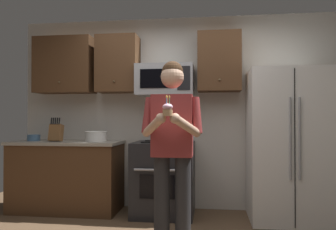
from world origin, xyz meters
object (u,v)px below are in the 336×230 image
at_px(microwave, 165,80).
at_px(person, 172,142).
at_px(cupcake, 168,109).
at_px(bowl_large_white, 96,136).
at_px(bowl_small_colored, 34,138).
at_px(refrigerator, 287,145).
at_px(oven_range, 164,178).
at_px(knife_block, 56,132).

xyz_separation_m(microwave, person, (0.23, -1.18, -0.72)).
bearing_deg(person, cupcake, -90.00).
xyz_separation_m(bowl_large_white, bowl_small_colored, (-0.86, -0.02, -0.03)).
bearing_deg(person, refrigerator, 38.98).
relative_size(oven_range, microwave, 1.26).
bearing_deg(cupcake, knife_block, 140.62).
bearing_deg(knife_block, bowl_small_colored, 171.26).
xyz_separation_m(microwave, cupcake, (0.23, -1.51, -0.43)).
distance_m(oven_range, microwave, 1.26).
height_order(microwave, knife_block, microwave).
height_order(microwave, person, microwave).
relative_size(oven_range, refrigerator, 0.52).
height_order(bowl_small_colored, person, person).
relative_size(microwave, refrigerator, 0.41).
distance_m(microwave, bowl_large_white, 1.17).
height_order(knife_block, bowl_small_colored, knife_block).
bearing_deg(microwave, bowl_large_white, -175.05).
bearing_deg(bowl_large_white, refrigerator, -1.90).
distance_m(refrigerator, bowl_small_colored, 3.27).
distance_m(person, cupcake, 0.44).
xyz_separation_m(person, cupcake, (-0.00, -0.33, 0.30)).
bearing_deg(refrigerator, microwave, 173.97).
xyz_separation_m(oven_range, bowl_large_white, (-0.91, 0.04, 0.53)).
relative_size(knife_block, person, 0.18).
xyz_separation_m(refrigerator, cupcake, (-1.27, -1.36, 0.39)).
relative_size(bowl_large_white, cupcake, 1.65).
distance_m(bowl_large_white, bowl_small_colored, 0.86).
bearing_deg(bowl_large_white, microwave, 4.95).
relative_size(knife_block, bowl_small_colored, 1.83).
bearing_deg(bowl_large_white, oven_range, -2.56).
bearing_deg(knife_block, microwave, 5.94).
bearing_deg(cupcake, bowl_large_white, 128.49).
bearing_deg(knife_block, person, -31.93).
relative_size(bowl_small_colored, cupcake, 1.01).
xyz_separation_m(oven_range, bowl_small_colored, (-1.77, 0.02, 0.50)).
bearing_deg(cupcake, bowl_small_colored, 144.73).
xyz_separation_m(knife_block, bowl_large_white, (0.52, 0.07, -0.05)).
height_order(bowl_small_colored, cupcake, cupcake).
bearing_deg(bowl_small_colored, microwave, 3.11).
distance_m(refrigerator, person, 1.63).
height_order(oven_range, cupcake, cupcake).
distance_m(oven_range, knife_block, 1.54).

